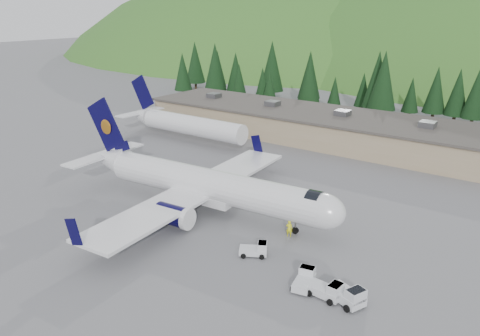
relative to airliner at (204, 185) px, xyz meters
name	(u,v)px	position (x,y,z in m)	size (l,w,h in m)	color
ground	(212,211)	(1.10, 0.08, -3.34)	(600.00, 600.00, 0.00)	slate
airliner	(204,185)	(0.00, 0.00, 0.00)	(37.74, 35.42, 12.52)	white
second_airliner	(182,123)	(-23.82, 22.08, -0.01)	(27.50, 11.00, 10.05)	white
baggage_tug_a	(256,249)	(11.52, -5.66, -2.67)	(3.12, 2.65, 1.49)	silver
baggage_tug_b	(348,295)	(22.45, -7.84, -2.53)	(3.77, 3.00, 1.80)	silver
baggage_tug_c	(305,279)	(18.19, -7.64, -2.63)	(2.25, 3.18, 1.57)	silver
terminal_building	(317,125)	(-3.91, 38.08, -0.71)	(71.00, 17.00, 6.10)	#9B8764
baggage_tug_d	(328,290)	(20.65, -8.09, -2.60)	(3.18, 2.05, 1.64)	silver
ramp_worker	(289,229)	(12.19, -0.09, -2.37)	(0.70, 0.46, 1.92)	yellow
tree_line	(365,83)	(-4.32, 62.11, 4.20)	(113.38, 18.33, 14.14)	black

